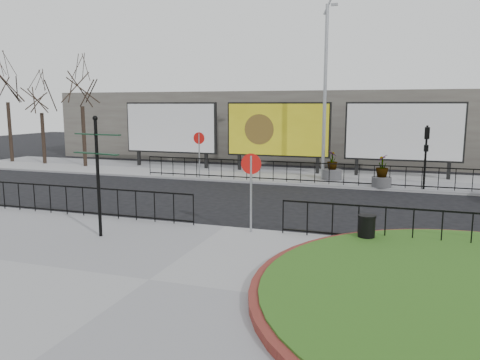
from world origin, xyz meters
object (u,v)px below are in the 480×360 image
at_px(billboard_mid, 278,130).
at_px(fingerpost_sign, 97,164).
at_px(litter_bin, 366,230).
at_px(lamp_post, 325,90).
at_px(planter_c, 382,174).
at_px(planter_b, 332,169).

bearing_deg(billboard_mid, fingerpost_sign, -96.32).
relative_size(fingerpost_sign, litter_bin, 4.25).
bearing_deg(lamp_post, fingerpost_sign, -109.47).
height_order(billboard_mid, lamp_post, lamp_post).
height_order(litter_bin, planter_c, planter_c).
relative_size(billboard_mid, planter_c, 3.94).
relative_size(billboard_mid, lamp_post, 0.67).
bearing_deg(planter_c, litter_bin, -90.49).
relative_size(lamp_post, fingerpost_sign, 2.55).
relative_size(billboard_mid, litter_bin, 7.27).
bearing_deg(litter_bin, planter_c, 89.51).
height_order(fingerpost_sign, planter_c, fingerpost_sign).
bearing_deg(lamp_post, billboard_mid, 146.75).
height_order(litter_bin, planter_b, planter_b).
bearing_deg(litter_bin, planter_b, 102.16).
distance_m(billboard_mid, planter_b, 4.46).
distance_m(billboard_mid, fingerpost_sign, 15.35).
bearing_deg(billboard_mid, litter_bin, -66.15).
bearing_deg(litter_bin, lamp_post, 104.47).
height_order(fingerpost_sign, litter_bin, fingerpost_sign).
bearing_deg(fingerpost_sign, planter_c, 69.20).
height_order(lamp_post, fingerpost_sign, lamp_post).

